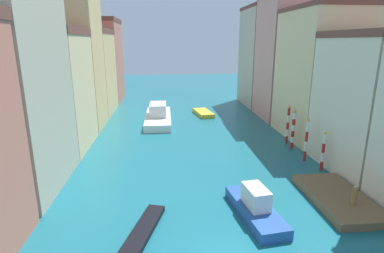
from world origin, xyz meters
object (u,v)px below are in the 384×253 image
Objects in this scene: motorboat_1 at (255,207)px; motorboat_0 at (203,113)px; mooring_pole_0 at (323,151)px; gondola_black at (134,246)px; vaporetto_white at (158,116)px; mooring_pole_1 at (306,140)px; person_on_dock at (355,195)px; waterfront_dock at (338,198)px; mooring_pole_2 at (293,129)px; mooring_pole_3 at (288,124)px.

motorboat_0 is at bearing 89.42° from motorboat_1.
mooring_pole_0 reaches higher than gondola_black.
vaporetto_white is at bearing -151.40° from motorboat_0.
gondola_black is (-16.15, -12.58, -2.06)m from mooring_pole_1.
mooring_pole_1 is at bearing 85.05° from person_on_dock.
waterfront_dock is 15.54m from gondola_black.
motorboat_1 is (-8.02, -9.68, -1.56)m from mooring_pole_1.
waterfront_dock is 1.75× the size of mooring_pole_1.
mooring_pole_1 reaches higher than motorboat_1.
mooring_pole_0 reaches higher than motorboat_1.
person_on_dock is 0.21× the size of motorboat_1.
mooring_pole_2 is 20.37m from vaporetto_white.
mooring_pole_2 is (0.24, 3.85, 0.04)m from mooring_pole_1.
gondola_black is at bearing -92.04° from vaporetto_white.
mooring_pole_2 is at bearing 85.45° from person_on_dock.
waterfront_dock is at bearing -96.33° from mooring_pole_3.
person_on_dock reaches higher than waterfront_dock.
mooring_pole_2 is at bearing -65.44° from motorboat_0.
mooring_pole_1 is at bearing -48.76° from vaporetto_white.
mooring_pole_1 is 12.67m from motorboat_1.
mooring_pole_2 is 23.30m from gondola_black.
motorboat_0 reaches higher than gondola_black.
motorboat_1 is (-7.18, 0.03, -0.56)m from person_on_dock.
gondola_black is at bearing -104.02° from motorboat_0.
motorboat_1 is (-8.26, -13.53, -1.59)m from mooring_pole_2.
waterfront_dock is 8.65m from mooring_pole_1.
mooring_pole_1 is 22.67m from motorboat_0.
mooring_pole_2 reaches higher than waterfront_dock.
mooring_pole_0 reaches higher than waterfront_dock.
person_on_dock is 0.16× the size of gondola_black.
gondola_black is at bearing -169.39° from person_on_dock.
motorboat_1 is (-8.53, -7.20, -1.27)m from mooring_pole_0.
vaporetto_white is at bearing 117.89° from person_on_dock.
mooring_pole_2 is 0.98× the size of mooring_pole_3.
waterfront_dock is 1.73× the size of mooring_pole_2.
waterfront_dock is 14.29m from mooring_pole_3.
mooring_pole_3 is at bearing 86.39° from mooring_pole_1.
mooring_pole_1 reaches higher than vaporetto_white.
mooring_pole_1 reaches higher than person_on_dock.
mooring_pole_3 is 17.61m from motorboat_1.
motorboat_1 is at bearing -90.58° from motorboat_0.
mooring_pole_2 is at bearing 83.28° from waterfront_dock.
mooring_pole_1 is 0.99× the size of mooring_pole_2.
mooring_pole_1 is at bearing -93.61° from mooring_pole_3.
mooring_pole_0 is 0.86× the size of mooring_pole_2.
waterfront_dock reaches higher than gondola_black.
motorboat_0 is (-6.51, 29.57, 0.02)m from waterfront_dock.
mooring_pole_0 reaches higher than person_on_dock.
mooring_pole_0 reaches higher than motorboat_0.
gondola_black is 1.33× the size of motorboat_1.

